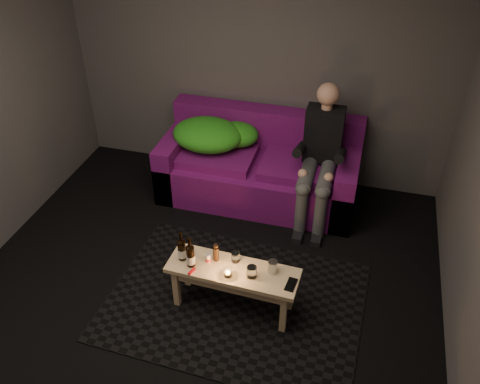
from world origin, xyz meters
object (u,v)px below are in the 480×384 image
Objects in this scene: coffee_table at (233,276)px; beer_bottle_b at (190,256)px; person at (320,154)px; steel_cup at (273,267)px; sofa at (260,168)px; beer_bottle_a at (182,249)px.

coffee_table is 0.38m from beer_bottle_b.
person reaches higher than beer_bottle_b.
beer_bottle_b is at bearing -171.03° from steel_cup.
person is at bearing 83.82° from steel_cup.
steel_cup is at bearing -73.20° from sofa.
beer_bottle_a is 0.10m from beer_bottle_b.
beer_bottle_a is 2.56× the size of steel_cup.
steel_cup is (0.47, -1.56, 0.17)m from sofa.
person is 4.91× the size of beer_bottle_b.
sofa is 1.63m from coffee_table.
coffee_table is 0.33m from steel_cup.
sofa is 1.64m from steel_cup.
beer_bottle_b is (-0.33, -0.04, 0.18)m from coffee_table.
coffee_table is 0.46m from beer_bottle_a.
beer_bottle_b is at bearing -29.04° from beer_bottle_a.
beer_bottle_a reaches higher than steel_cup.
beer_bottle_a is (-0.25, -1.61, 0.21)m from sofa.
beer_bottle_b is (-0.16, -1.66, 0.22)m from sofa.
beer_bottle_b is at bearing -172.23° from coffee_table.
sofa is 7.36× the size of beer_bottle_b.
beer_bottle_a is (-0.88, -1.45, -0.17)m from person.
person reaches higher than beer_bottle_a.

